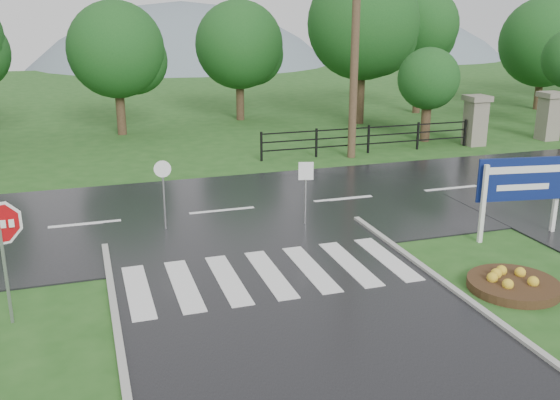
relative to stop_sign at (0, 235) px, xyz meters
name	(u,v)px	position (x,y,z in m)	size (l,w,h in m)	color
ground	(362,400)	(5.49, -4.44, -1.84)	(120.00, 120.00, 0.00)	#214F1A
main_road	(222,212)	(5.49, 5.56, -1.84)	(90.00, 8.00, 0.04)	black
crosswalk	(270,274)	(5.49, 0.56, -1.78)	(6.50, 2.80, 0.02)	silver
pillar_west	(476,119)	(18.49, 11.56, -0.66)	(1.00, 1.00, 2.24)	gray
pillar_east	(549,115)	(22.49, 11.56, -0.66)	(1.00, 1.00, 2.24)	gray
fence_west	(369,136)	(13.24, 11.56, -1.12)	(9.58, 0.08, 1.20)	black
hills	(152,196)	(8.98, 60.56, -17.38)	(102.00, 48.00, 48.00)	slate
treeline	(181,129)	(6.49, 19.56, -1.84)	(83.20, 5.20, 10.00)	#144017
stop_sign	(0,235)	(0.00, 0.00, 0.00)	(1.11, 0.41, 2.64)	#939399
estate_billboard	(523,183)	(12.58, 0.96, -0.32)	(2.51, 0.45, 2.22)	silver
flower_bed	(514,283)	(10.39, -1.76, -1.69)	(1.99, 1.99, 0.40)	#332111
reg_sign_small	(306,180)	(7.47, 3.60, -0.49)	(0.40, 0.14, 1.87)	#939399
reg_sign_round	(163,186)	(3.63, 4.41, -0.55)	(0.46, 0.09, 2.01)	#939399
utility_pole_east	(355,35)	(12.24, 11.06, 3.10)	(1.73, 0.32, 9.73)	#473523
entrance_tree_left	(429,79)	(16.86, 13.06, 1.01)	(2.80, 2.80, 4.28)	#3D2B1C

